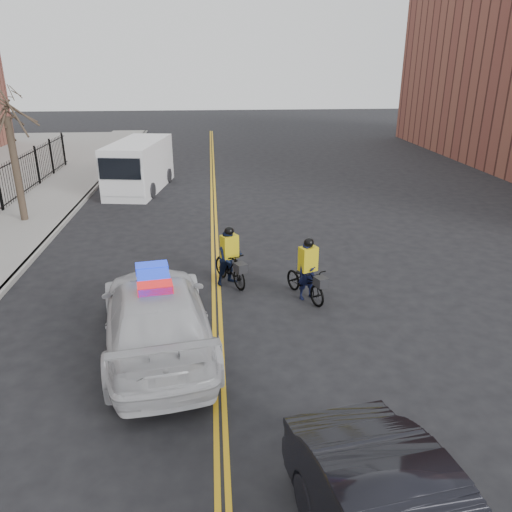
{
  "coord_description": "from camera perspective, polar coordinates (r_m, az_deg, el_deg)",
  "views": [
    {
      "loc": [
        -0.0,
        -9.99,
        6.08
      ],
      "look_at": [
        1.07,
        2.2,
        1.3
      ],
      "focal_mm": 35.0,
      "sensor_mm": 36.0,
      "label": 1
    }
  ],
  "objects": [
    {
      "name": "street_tree",
      "position": [
        21.53,
        -26.31,
        12.42
      ],
      "size": [
        3.2,
        3.2,
        4.8
      ],
      "color": "#342A1F",
      "rests_on": "sidewalk"
    },
    {
      "name": "curb",
      "position": [
        19.89,
        -22.33,
        2.11
      ],
      "size": [
        0.2,
        60.0,
        0.15
      ],
      "primitive_type": "cube",
      "color": "gray",
      "rests_on": "ground"
    },
    {
      "name": "ground",
      "position": [
        11.69,
        -4.36,
        -10.07
      ],
      "size": [
        120.0,
        120.0,
        0.0
      ],
      "primitive_type": "plane",
      "color": "black",
      "rests_on": "ground"
    },
    {
      "name": "center_line_right",
      "position": [
        18.99,
        -4.52,
        2.61
      ],
      "size": [
        0.1,
        60.0,
        0.01
      ],
      "primitive_type": "cube",
      "color": "gold",
      "rests_on": "ground"
    },
    {
      "name": "police_cruiser",
      "position": [
        11.39,
        -11.31,
        -6.56
      ],
      "size": [
        3.21,
        5.99,
        1.81
      ],
      "rotation": [
        0.0,
        0.0,
        3.31
      ],
      "color": "silver",
      "rests_on": "ground"
    },
    {
      "name": "sidewalk",
      "position": [
        20.39,
        -26.35,
        1.93
      ],
      "size": [
        3.0,
        60.0,
        0.15
      ],
      "primitive_type": "cube",
      "color": "gray",
      "rests_on": "ground"
    },
    {
      "name": "center_line_left",
      "position": [
        18.99,
        -5.01,
        2.59
      ],
      "size": [
        0.1,
        60.0,
        0.01
      ],
      "primitive_type": "cube",
      "color": "gold",
      "rests_on": "ground"
    },
    {
      "name": "cyclist_far",
      "position": [
        14.39,
        -3.01,
        -0.68
      ],
      "size": [
        1.23,
        1.77,
        1.76
      ],
      "rotation": [
        0.0,
        0.0,
        0.47
      ],
      "color": "black",
      "rests_on": "ground"
    },
    {
      "name": "cyclist_near",
      "position": [
        13.63,
        5.91,
        -2.47
      ],
      "size": [
        1.28,
        1.88,
        1.75
      ],
      "rotation": [
        0.0,
        0.0,
        0.41
      ],
      "color": "black",
      "rests_on": "ground"
    },
    {
      "name": "cargo_van",
      "position": [
        25.92,
        -13.31,
        9.88
      ],
      "size": [
        2.97,
        6.03,
        2.42
      ],
      "rotation": [
        0.0,
        0.0,
        -0.16
      ],
      "color": "white",
      "rests_on": "ground"
    }
  ]
}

